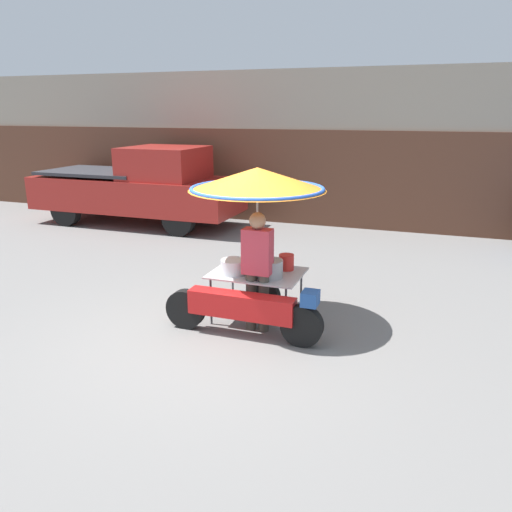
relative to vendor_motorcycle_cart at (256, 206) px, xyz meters
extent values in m
plane|color=slate|center=(-0.33, -0.77, -1.65)|extent=(36.00, 36.00, 0.00)
cube|color=gray|center=(-0.33, 7.32, 0.28)|extent=(28.00, 2.00, 3.85)
cube|color=#563323|center=(-0.33, 6.29, -0.45)|extent=(23.80, 0.06, 2.40)
cylinder|color=black|center=(0.80, -0.53, -1.38)|extent=(0.54, 0.14, 0.54)
cylinder|color=black|center=(-0.82, -0.53, -1.38)|extent=(0.54, 0.14, 0.54)
cube|color=red|center=(-0.01, -0.53, -1.22)|extent=(1.43, 0.24, 0.32)
cube|color=#234C93|center=(0.90, -0.53, -1.00)|extent=(0.20, 0.24, 0.18)
cylinder|color=black|center=(-0.01, 0.36, -1.40)|extent=(0.49, 0.14, 0.49)
cylinder|color=#515156|center=(0.53, -0.31, -1.31)|extent=(0.03, 0.03, 0.68)
cylinder|color=#515156|center=(0.53, 0.47, -1.31)|extent=(0.03, 0.03, 0.68)
cylinder|color=#515156|center=(-0.54, -0.31, -1.31)|extent=(0.03, 0.03, 0.68)
cylinder|color=#515156|center=(-0.54, 0.47, -1.31)|extent=(0.03, 0.03, 0.68)
cube|color=#B2B2B7|center=(-0.01, 0.08, -0.96)|extent=(1.26, 0.93, 0.02)
cylinder|color=#B2B2B7|center=(-0.01, 0.08, -0.38)|extent=(0.03, 0.03, 1.15)
cone|color=orange|center=(-0.01, 0.08, 0.35)|extent=(1.84, 1.84, 0.30)
torus|color=blue|center=(-0.01, 0.08, 0.22)|extent=(1.80, 1.80, 0.05)
cylinder|color=silver|center=(-0.29, -0.08, -0.85)|extent=(0.37, 0.37, 0.20)
cylinder|color=#939399|center=(0.21, -0.06, -0.83)|extent=(0.37, 0.37, 0.24)
cylinder|color=red|center=(0.34, 0.33, -0.84)|extent=(0.21, 0.21, 0.22)
cylinder|color=#4C473D|center=(0.03, -0.26, -1.25)|extent=(0.14, 0.14, 0.80)
cylinder|color=#4C473D|center=(0.21, -0.26, -1.25)|extent=(0.14, 0.14, 0.80)
cube|color=#C13847|center=(0.12, -0.26, -0.55)|extent=(0.38, 0.22, 0.60)
sphere|color=#A87A5B|center=(0.12, -0.26, -0.14)|extent=(0.22, 0.22, 0.22)
cylinder|color=black|center=(-3.39, 4.06, -1.26)|extent=(0.78, 0.24, 0.78)
cylinder|color=black|center=(-3.39, 5.68, -1.26)|extent=(0.78, 0.24, 0.78)
cylinder|color=black|center=(-6.63, 4.06, -1.26)|extent=(0.78, 0.24, 0.78)
cylinder|color=black|center=(-6.63, 5.68, -1.26)|extent=(0.78, 0.24, 0.78)
cube|color=#A3231E|center=(-5.01, 4.87, -0.84)|extent=(5.41, 1.91, 0.82)
cube|color=#A3231E|center=(-4.15, 4.87, -0.04)|extent=(1.84, 1.75, 0.78)
cube|color=#2D2D33|center=(-6.09, 4.87, -0.33)|extent=(2.81, 1.83, 0.08)
camera|label=1|loc=(2.20, -6.13, 1.22)|focal=35.00mm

